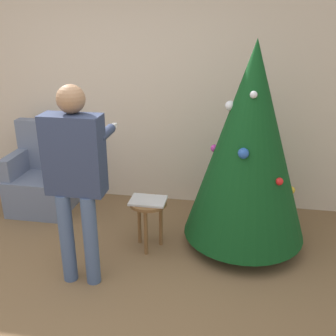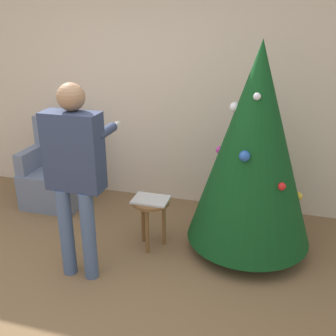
{
  "view_description": "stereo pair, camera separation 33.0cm",
  "coord_description": "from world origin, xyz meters",
  "px_view_note": "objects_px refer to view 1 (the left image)",
  "views": [
    {
      "loc": [
        1.18,
        -2.12,
        2.14
      ],
      "look_at": [
        0.65,
        0.92,
        0.92
      ],
      "focal_mm": 42.0,
      "sensor_mm": 36.0,
      "label": 1
    },
    {
      "loc": [
        1.5,
        -2.04,
        2.14
      ],
      "look_at": [
        0.65,
        0.92,
        0.92
      ],
      "focal_mm": 42.0,
      "sensor_mm": 36.0,
      "label": 2
    }
  ],
  "objects_px": {
    "christmas_tree": "(249,144)",
    "side_stool": "(148,211)",
    "armchair": "(43,179)",
    "person_standing": "(75,170)"
  },
  "relations": [
    {
      "from": "christmas_tree",
      "to": "side_stool",
      "type": "distance_m",
      "value": 1.13
    },
    {
      "from": "armchair",
      "to": "person_standing",
      "type": "height_order",
      "value": "person_standing"
    },
    {
      "from": "person_standing",
      "to": "side_stool",
      "type": "bearing_deg",
      "value": 50.23
    },
    {
      "from": "christmas_tree",
      "to": "person_standing",
      "type": "xyz_separation_m",
      "value": [
        -1.35,
        -0.77,
        -0.04
      ]
    },
    {
      "from": "side_stool",
      "to": "christmas_tree",
      "type": "bearing_deg",
      "value": 14.26
    },
    {
      "from": "person_standing",
      "to": "side_stool",
      "type": "distance_m",
      "value": 0.93
    },
    {
      "from": "armchair",
      "to": "person_standing",
      "type": "xyz_separation_m",
      "value": [
        0.93,
        -1.16,
        0.64
      ]
    },
    {
      "from": "armchair",
      "to": "side_stool",
      "type": "xyz_separation_m",
      "value": [
        1.38,
        -0.62,
        0.04
      ]
    },
    {
      "from": "armchair",
      "to": "side_stool",
      "type": "distance_m",
      "value": 1.51
    },
    {
      "from": "person_standing",
      "to": "side_stool",
      "type": "relative_size",
      "value": 3.35
    }
  ]
}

